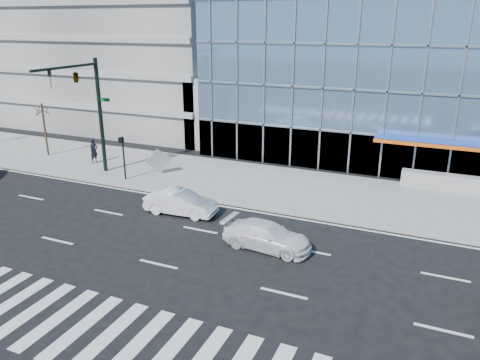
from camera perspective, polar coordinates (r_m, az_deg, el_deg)
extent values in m
plane|color=black|center=(24.97, -4.88, -6.10)|extent=(160.00, 160.00, 0.00)
cube|color=gray|center=(31.67, 1.97, -0.38)|extent=(120.00, 8.00, 0.15)
cube|color=gray|center=(55.31, -10.99, 18.01)|extent=(24.00, 24.00, 20.00)
cube|color=gray|center=(42.13, -0.55, 8.59)|extent=(6.00, 8.00, 6.00)
cylinder|color=black|center=(34.49, -16.63, 7.45)|extent=(0.28, 0.28, 8.00)
cylinder|color=black|center=(31.94, -20.50, 12.76)|extent=(0.18, 5.60, 0.18)
imported|color=black|center=(31.00, -22.17, 11.29)|extent=(0.18, 0.22, 1.10)
imported|color=black|center=(32.58, -19.41, 11.91)|extent=(0.48, 2.24, 0.90)
cube|color=#0C591E|center=(34.00, -16.23, 9.40)|extent=(0.90, 0.05, 0.25)
cylinder|color=black|center=(32.76, -13.97, 2.61)|extent=(0.12, 0.12, 3.00)
cube|color=black|center=(32.32, -14.31, 4.75)|extent=(0.30, 0.25, 0.35)
cylinder|color=#332319|center=(40.67, -22.68, 5.68)|extent=(0.16, 0.16, 4.20)
ellipsoid|color=#332319|center=(40.36, -22.98, 8.00)|extent=(1.10, 1.10, 0.90)
imported|color=white|center=(22.80, 3.31, -6.82)|extent=(4.54, 2.12, 1.28)
imported|color=white|center=(26.87, -7.23, -2.75)|extent=(4.25, 1.73, 1.37)
imported|color=black|center=(37.38, -17.39, 3.42)|extent=(0.53, 0.74, 1.91)
cube|color=#979797|center=(33.65, -9.85, 2.28)|extent=(1.57, 1.04, 1.83)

